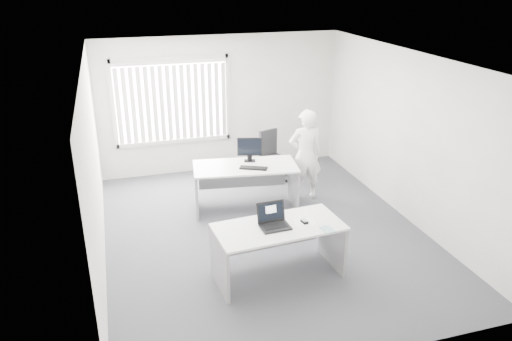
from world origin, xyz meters
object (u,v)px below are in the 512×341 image
object	(u,v)px
monitor	(250,150)
laptop	(275,218)
desk_far	(245,178)
desk_near	(279,240)
office_chair	(272,164)
person	(305,155)

from	to	relation	value
monitor	laptop	bearing A→B (deg)	-82.65
desk_far	laptop	world-z (taller)	laptop
laptop	desk_far	bearing A→B (deg)	81.88
desk_near	office_chair	distance (m)	3.50
office_chair	person	world-z (taller)	person
laptop	monitor	bearing A→B (deg)	79.12
desk_near	desk_far	bearing A→B (deg)	82.04
desk_near	monitor	size ratio (longest dim) A/B	4.09
monitor	office_chair	bearing A→B (deg)	67.14
office_chair	person	bearing A→B (deg)	-95.11
desk_near	office_chair	bearing A→B (deg)	68.55
desk_near	desk_far	xyz separation A→B (m)	(0.14, 2.19, 0.02)
laptop	person	bearing A→B (deg)	56.73
desk_far	monitor	size ratio (longest dim) A/B	4.31
person	laptop	xyz separation A→B (m)	(-1.37, -2.33, 0.09)
desk_far	person	xyz separation A→B (m)	(1.16, 0.11, 0.26)
person	desk_near	bearing A→B (deg)	66.50
desk_far	office_chair	xyz separation A→B (m)	(0.89, 1.15, -0.28)
desk_near	person	xyz separation A→B (m)	(1.30, 2.30, 0.28)
laptop	desk_near	bearing A→B (deg)	26.36
desk_near	person	distance (m)	2.66
laptop	monitor	size ratio (longest dim) A/B	0.90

